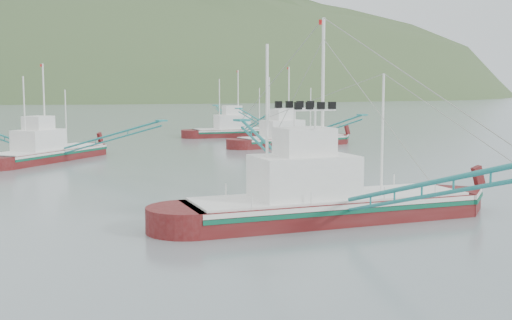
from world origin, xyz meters
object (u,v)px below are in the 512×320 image
bg_boat_right (290,134)px  main_boat (328,182)px  bg_boat_far (48,139)px  bg_boat_extra (240,124)px

bg_boat_right → main_boat: bearing=-122.4°
bg_boat_far → bg_boat_extra: 39.61m
bg_boat_far → bg_boat_extra: size_ratio=0.89×
bg_boat_right → bg_boat_extra: same height
bg_boat_right → bg_boat_extra: size_ratio=1.02×
bg_boat_extra → bg_boat_right: bearing=-87.2°
main_boat → bg_boat_extra: main_boat is taller
bg_boat_far → main_boat: bearing=-118.7°
bg_boat_extra → bg_boat_far: bearing=-140.0°
main_boat → bg_boat_extra: bearing=75.1°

